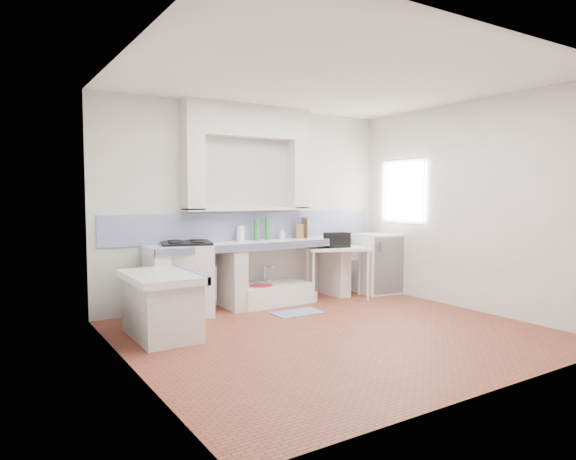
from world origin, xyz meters
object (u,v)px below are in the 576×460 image
sink (272,295)px  fridge (376,263)px  stove (187,279)px  side_table (337,273)px

sink → fridge: size_ratio=1.15×
stove → fridge: (3.09, -0.20, 0.01)m
stove → side_table: bearing=10.6°
stove → sink: (1.25, -0.03, -0.33)m
side_table → fridge: 0.82m
sink → side_table: bearing=-12.2°
stove → sink: size_ratio=0.85×
side_table → sink: bearing=-168.5°
sink → fridge: 1.87m
stove → sink: bearing=14.9°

